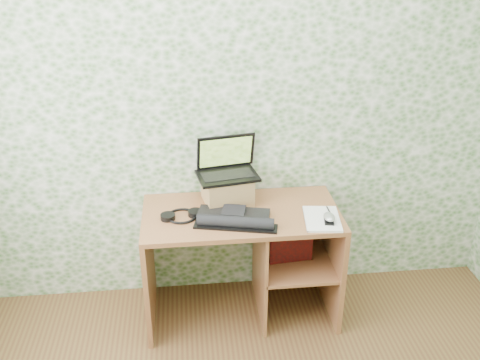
{
  "coord_description": "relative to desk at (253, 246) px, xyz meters",
  "views": [
    {
      "loc": [
        -0.32,
        -1.38,
        2.35
      ],
      "look_at": [
        -0.01,
        1.39,
        0.99
      ],
      "focal_mm": 40.0,
      "sensor_mm": 36.0,
      "label": 1
    }
  ],
  "objects": [
    {
      "name": "headphones",
      "position": [
        -0.44,
        -0.05,
        0.28
      ],
      "size": [
        0.25,
        0.21,
        0.03
      ],
      "rotation": [
        0.0,
        0.0,
        0.17
      ],
      "color": "black",
      "rests_on": "desk"
    },
    {
      "name": "desk",
      "position": [
        0.0,
        0.0,
        0.0
      ],
      "size": [
        1.2,
        0.6,
        0.75
      ],
      "color": "brown",
      "rests_on": "floor"
    },
    {
      "name": "keyboard",
      "position": [
        -0.13,
        -0.14,
        0.29
      ],
      "size": [
        0.49,
        0.34,
        0.07
      ],
      "rotation": [
        0.0,
        0.0,
        -0.23
      ],
      "color": "black",
      "rests_on": "desk"
    },
    {
      "name": "riser",
      "position": [
        -0.15,
        0.12,
        0.36
      ],
      "size": [
        0.32,
        0.29,
        0.17
      ],
      "primitive_type": "cube",
      "rotation": [
        0.0,
        0.0,
        0.17
      ],
      "color": "#966A43",
      "rests_on": "desk"
    },
    {
      "name": "wall_back",
      "position": [
        -0.08,
        0.28,
        0.82
      ],
      "size": [
        3.5,
        0.0,
        3.5
      ],
      "primitive_type": "plane",
      "rotation": [
        1.57,
        0.0,
        0.0
      ],
      "color": "silver",
      "rests_on": "ground"
    },
    {
      "name": "pen",
      "position": [
        0.45,
        -0.11,
        0.29
      ],
      "size": [
        0.01,
        0.13,
        0.01
      ],
      "primitive_type": "cylinder",
      "rotation": [
        1.57,
        0.0,
        -0.0
      ],
      "color": "black",
      "rests_on": "notepad"
    },
    {
      "name": "red_box",
      "position": [
        0.23,
        -0.03,
        0.08
      ],
      "size": [
        0.28,
        0.11,
        0.33
      ],
      "primitive_type": "cube",
      "rotation": [
        0.0,
        0.0,
        0.09
      ],
      "color": "maroon",
      "rests_on": "desk"
    },
    {
      "name": "notepad",
      "position": [
        0.39,
        -0.17,
        0.28
      ],
      "size": [
        0.24,
        0.32,
        0.01
      ],
      "primitive_type": "cube",
      "rotation": [
        0.0,
        0.0,
        -0.12
      ],
      "color": "white",
      "rests_on": "desk"
    },
    {
      "name": "laptop",
      "position": [
        -0.15,
        0.15,
        0.5
      ],
      "size": [
        0.4,
        0.32,
        0.24
      ],
      "rotation": [
        0.0,
        0.0,
        0.17
      ],
      "color": "black",
      "rests_on": "riser"
    },
    {
      "name": "mouse",
      "position": [
        0.42,
        -0.22,
        0.3
      ],
      "size": [
        0.08,
        0.11,
        0.04
      ],
      "primitive_type": "ellipsoid",
      "rotation": [
        0.0,
        0.0,
        -0.18
      ],
      "color": "#B2B2B4",
      "rests_on": "notepad"
    }
  ]
}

